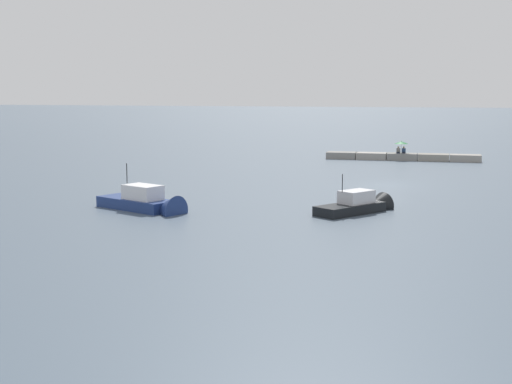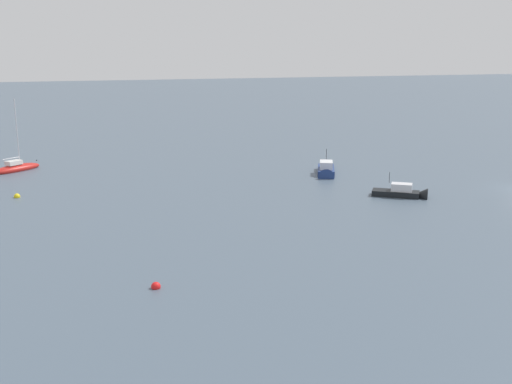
{
  "view_description": "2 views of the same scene",
  "coord_description": "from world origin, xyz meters",
  "px_view_note": "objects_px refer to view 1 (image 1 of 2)",
  "views": [
    {
      "loc": [
        -3.72,
        56.79,
        7.45
      ],
      "look_at": [
        5.11,
        22.11,
        2.32
      ],
      "focal_mm": 50.52,
      "sensor_mm": 36.0,
      "label": 1
    },
    {
      "loc": [
        -51.47,
        47.09,
        14.7
      ],
      "look_at": [
        0.9,
        29.15,
        1.7
      ],
      "focal_mm": 42.94,
      "sensor_mm": 36.0,
      "label": 2
    }
  ],
  "objects_px": {
    "person_seated_blue_left": "(404,151)",
    "motorboat_black_near": "(360,207)",
    "motorboat_navy_mid": "(147,205)",
    "umbrella_open_green": "(401,143)",
    "person_seated_grey_right": "(398,151)"
  },
  "relations": [
    {
      "from": "motorboat_navy_mid",
      "to": "umbrella_open_green",
      "type": "bearing_deg",
      "value": -175.29
    },
    {
      "from": "person_seated_blue_left",
      "to": "motorboat_black_near",
      "type": "relative_size",
      "value": 0.13
    },
    {
      "from": "person_seated_blue_left",
      "to": "motorboat_navy_mid",
      "type": "distance_m",
      "value": 39.09
    },
    {
      "from": "umbrella_open_green",
      "to": "motorboat_navy_mid",
      "type": "height_order",
      "value": "motorboat_navy_mid"
    },
    {
      "from": "motorboat_black_near",
      "to": "motorboat_navy_mid",
      "type": "height_order",
      "value": "motorboat_navy_mid"
    },
    {
      "from": "person_seated_blue_left",
      "to": "person_seated_grey_right",
      "type": "bearing_deg",
      "value": 6.91
    },
    {
      "from": "person_seated_blue_left",
      "to": "motorboat_navy_mid",
      "type": "xyz_separation_m",
      "value": [
        13.76,
        36.58,
        -0.6
      ]
    },
    {
      "from": "person_seated_grey_right",
      "to": "motorboat_navy_mid",
      "type": "relative_size",
      "value": 0.11
    },
    {
      "from": "motorboat_black_near",
      "to": "motorboat_navy_mid",
      "type": "relative_size",
      "value": 0.83
    },
    {
      "from": "person_seated_blue_left",
      "to": "motorboat_black_near",
      "type": "bearing_deg",
      "value": 85.75
    },
    {
      "from": "umbrella_open_green",
      "to": "motorboat_black_near",
      "type": "bearing_deg",
      "value": 88.85
    },
    {
      "from": "person_seated_blue_left",
      "to": "umbrella_open_green",
      "type": "relative_size",
      "value": 0.49
    },
    {
      "from": "person_seated_blue_left",
      "to": "umbrella_open_green",
      "type": "distance_m",
      "value": 0.92
    },
    {
      "from": "person_seated_blue_left",
      "to": "motorboat_black_near",
      "type": "xyz_separation_m",
      "value": [
        0.96,
        33.83,
        -0.65
      ]
    },
    {
      "from": "person_seated_blue_left",
      "to": "motorboat_navy_mid",
      "type": "bearing_deg",
      "value": 66.76
    }
  ]
}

